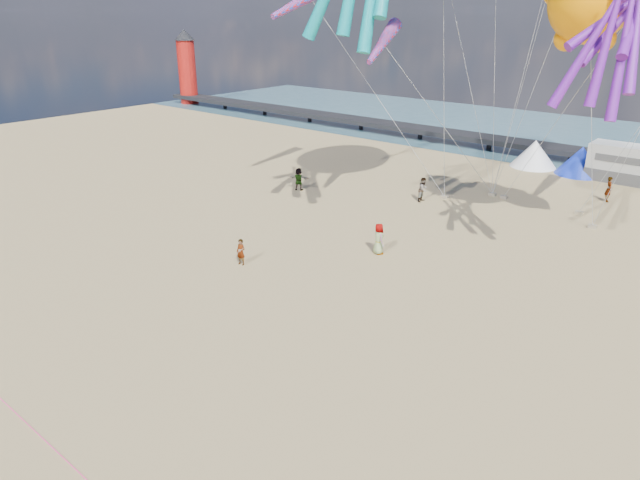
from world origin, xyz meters
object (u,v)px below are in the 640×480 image
Objects in this scene: kite_teddy_orange at (590,2)px; tent_blue at (581,161)px; sandbag_c at (592,226)px; windsock_right at (383,43)px; motorhome_0 at (633,165)px; beachgoer_0 at (379,239)px; sandbag_a at (444,197)px; standing_person at (241,252)px; beachgoer_4 at (299,179)px; tent_white at (534,154)px; beachgoer_5 at (609,189)px; sandbag_e at (492,194)px; sandbag_b at (504,197)px; beachgoer_1 at (423,190)px; sandbag_d at (579,213)px; lighthouse at (187,72)px.

tent_blue is at bearing 120.20° from kite_teddy_orange.
windsock_right is (-11.76, -7.49, 11.13)m from sandbag_c.
motorhome_0 is 3.60× the size of beachgoer_0.
sandbag_a and sandbag_c have the same top height.
beachgoer_4 is at bearing 110.33° from standing_person.
tent_white is at bearing 73.30° from standing_person.
beachgoer_5 is (7.96, -6.41, -0.27)m from tent_white.
sandbag_e is 15.39m from windsock_right.
sandbag_c is (0.86, -6.49, -0.82)m from beachgoer_5.
beachgoer_0 is 11.93m from windsock_right.
sandbag_a is (-9.56, -13.43, -1.39)m from motorhome_0.
beachgoer_0 reaches higher than sandbag_a.
motorhome_0 is 12.33m from sandbag_b.
beachgoer_1 reaches higher than sandbag_a.
standing_person is 15.23m from windsock_right.
beachgoer_4 is at bearing -158.78° from kite_teddy_orange.
tent_white is at bearing 124.37° from sandbag_c.
sandbag_a is at bearing 67.72° from windsock_right.
sandbag_a is at bearing -96.62° from tent_white.
motorhome_0 is 18.36m from beachgoer_1.
beachgoer_0 is 14.77m from sandbag_e.
beachgoer_4 is (-11.32, -18.82, -0.32)m from tent_white.
sandbag_a is 10.39m from sandbag_c.
beachgoer_1 is at bearing -126.22° from sandbag_e.
beachgoer_4 is 0.41× the size of windsock_right.
tent_blue is 2.70× the size of standing_person.
windsock_right is at bearing -118.22° from motorhome_0.
sandbag_a is at bearing -32.18° from beachgoer_1.
standing_person reaches higher than sandbag_d.
motorhome_0 is at bearing 59.69° from standing_person.
beachgoer_0 is 3.66× the size of sandbag_d.
windsock_right is at bearing -147.50° from sandbag_c.
sandbag_e is 0.07× the size of kite_teddy_orange.
beachgoer_4 is at bearing -135.74° from motorhome_0.
windsock_right is (-6.94, -20.39, 10.04)m from tent_blue.
beachgoer_5 is 3.72× the size of sandbag_b.
standing_person is at bearing 82.31° from beachgoer_0.
sandbag_e is (54.91, -14.48, -4.39)m from lighthouse.
tent_blue reaches higher than beachgoer_5.
tent_white reaches higher than beachgoer_0.
lighthouse is at bearing 165.22° from sandbag_e.
standing_person is 18.13m from sandbag_a.
windsock_right is (-10.24, -9.72, 11.13)m from sandbag_d.
tent_blue reaches higher than beachgoer_4.
beachgoer_5 reaches higher than sandbag_e.
beachgoer_4 reaches higher than sandbag_c.
tent_blue is at bearing 180.00° from motorhome_0.
windsock_right reaches higher than beachgoer_4.
tent_blue is 24.27m from beachgoer_4.
sandbag_d is 0.12× the size of windsock_right.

